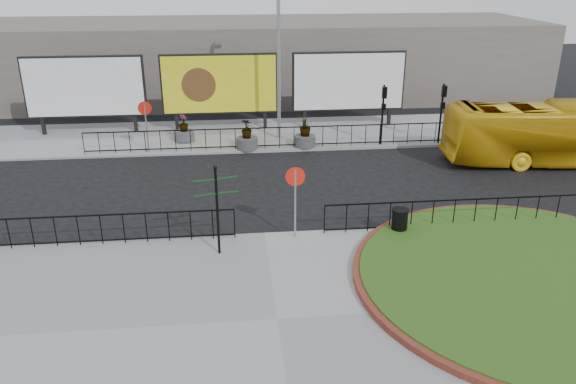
{
  "coord_description": "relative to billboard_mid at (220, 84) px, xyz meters",
  "views": [
    {
      "loc": [
        -0.99,
        -17.09,
        8.63
      ],
      "look_at": [
        0.87,
        0.63,
        1.32
      ],
      "focal_mm": 35.0,
      "sensor_mm": 36.0,
      "label": 1
    }
  ],
  "objects": [
    {
      "name": "billboard_mid",
      "position": [
        0.0,
        0.0,
        0.0
      ],
      "size": [
        6.2,
        0.31,
        4.1
      ],
      "color": "black",
      "rests_on": "pavement_far"
    },
    {
      "name": "speed_sign_near",
      "position": [
        2.5,
        -13.37,
        -0.68
      ],
      "size": [
        0.64,
        0.07,
        2.47
      ],
      "color": "gray",
      "rests_on": "pavement_near"
    },
    {
      "name": "planter_b",
      "position": [
        1.27,
        -3.57,
        -1.98
      ],
      "size": [
        1.06,
        1.06,
        1.5
      ],
      "color": "#4C4C4F",
      "rests_on": "pavement_far"
    },
    {
      "name": "ground",
      "position": [
        1.5,
        -12.97,
        -2.6
      ],
      "size": [
        90.0,
        90.0,
        0.0
      ],
      "primitive_type": "plane",
      "color": "black",
      "rests_on": "ground"
    },
    {
      "name": "billboard_right",
      "position": [
        7.0,
        0.0,
        0.0
      ],
      "size": [
        6.2,
        0.31,
        4.1
      ],
      "color": "black",
      "rests_on": "pavement_far"
    },
    {
      "name": "lamp_post",
      "position": [
        3.01,
        -1.97,
        2.23
      ],
      "size": [
        0.74,
        0.18,
        9.23
      ],
      "color": "gray",
      "rests_on": "pavement_far"
    },
    {
      "name": "signal_pole_a",
      "position": [
        8.0,
        -3.63,
        -0.5
      ],
      "size": [
        0.22,
        0.26,
        3.0
      ],
      "color": "black",
      "rests_on": "pavement_far"
    },
    {
      "name": "billboard_left",
      "position": [
        -7.0,
        0.0,
        0.0
      ],
      "size": [
        6.2,
        0.31,
        4.1
      ],
      "color": "black",
      "rests_on": "pavement_far"
    },
    {
      "name": "signal_pole_b",
      "position": [
        11.0,
        -3.63,
        -0.5
      ],
      "size": [
        0.22,
        0.26,
        3.0
      ],
      "color": "black",
      "rests_on": "pavement_far"
    },
    {
      "name": "speed_sign_far",
      "position": [
        -3.5,
        -3.57,
        -0.68
      ],
      "size": [
        0.64,
        0.07,
        2.47
      ],
      "color": "gray",
      "rests_on": "pavement_far"
    },
    {
      "name": "pavement_near",
      "position": [
        1.5,
        -17.97,
        -2.54
      ],
      "size": [
        30.0,
        10.0,
        0.12
      ],
      "primitive_type": "cube",
      "color": "gray",
      "rests_on": "ground"
    },
    {
      "name": "litter_bin",
      "position": [
        6.0,
        -13.57,
        -2.01
      ],
      "size": [
        0.56,
        0.56,
        0.93
      ],
      "color": "black",
      "rests_on": "pavement_near"
    },
    {
      "name": "railing_far",
      "position": [
        2.5,
        -3.67,
        -1.93
      ],
      "size": [
        18.0,
        0.1,
        1.1
      ],
      "primitive_type": null,
      "color": "black",
      "rests_on": "pavement_far"
    },
    {
      "name": "planter_a",
      "position": [
        -1.89,
        -1.97,
        -2.02
      ],
      "size": [
        1.01,
        1.01,
        1.4
      ],
      "color": "#4C4C4F",
      "rests_on": "pavement_far"
    },
    {
      "name": "railing_near_right",
      "position": [
        8.0,
        -13.27,
        -1.93
      ],
      "size": [
        9.0,
        0.1,
        1.1
      ],
      "primitive_type": null,
      "color": "black",
      "rests_on": "pavement_near"
    },
    {
      "name": "planter_c",
      "position": [
        4.15,
        -3.53,
        -1.94
      ],
      "size": [
        1.05,
        1.05,
        1.55
      ],
      "color": "#4C4C4F",
      "rests_on": "pavement_far"
    },
    {
      "name": "brick_edge",
      "position": [
        9.0,
        -16.97,
        -2.39
      ],
      "size": [
        10.4,
        10.4,
        0.18
      ],
      "primitive_type": "cylinder",
      "color": "maroon",
      "rests_on": "pavement_near"
    },
    {
      "name": "pavement_far",
      "position": [
        1.5,
        -0.97,
        -2.54
      ],
      "size": [
        44.0,
        6.0,
        0.12
      ],
      "primitive_type": "cube",
      "color": "gray",
      "rests_on": "ground"
    },
    {
      "name": "bus",
      "position": [
        15.31,
        -6.9,
        -1.18
      ],
      "size": [
        10.35,
        3.38,
        2.83
      ],
      "primitive_type": "imported",
      "rotation": [
        0.0,
        0.0,
        1.47
      ],
      "color": "gold",
      "rests_on": "ground"
    },
    {
      "name": "fingerpost_sign",
      "position": [
        -0.01,
        -14.25,
        -0.71
      ],
      "size": [
        1.37,
        0.5,
        2.93
      ],
      "rotation": [
        0.0,
        0.0,
        0.15
      ],
      "color": "black",
      "rests_on": "pavement_near"
    },
    {
      "name": "building_backdrop",
      "position": [
        1.5,
        9.03,
        -0.1
      ],
      "size": [
        40.0,
        10.0,
        5.0
      ],
      "primitive_type": "cube",
      "color": "#675F5A",
      "rests_on": "ground"
    },
    {
      "name": "grass_lawn",
      "position": [
        9.0,
        -16.97,
        -2.37
      ],
      "size": [
        10.0,
        10.0,
        0.22
      ],
      "primitive_type": "cylinder",
      "color": "#234713",
      "rests_on": "pavement_near"
    },
    {
      "name": "railing_near_left",
      "position": [
        -4.5,
        -13.27,
        -1.93
      ],
      "size": [
        10.0,
        0.1,
        1.1
      ],
      "primitive_type": null,
      "color": "black",
      "rests_on": "pavement_near"
    }
  ]
}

